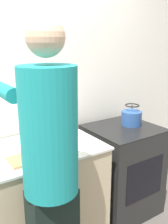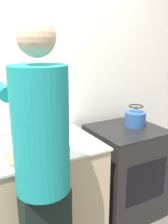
{
  "view_description": "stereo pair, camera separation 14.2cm",
  "coord_description": "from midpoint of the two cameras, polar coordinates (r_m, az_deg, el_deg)",
  "views": [
    {
      "loc": [
        -0.68,
        -1.36,
        1.68
      ],
      "look_at": [
        0.37,
        0.22,
        1.14
      ],
      "focal_mm": 40.0,
      "sensor_mm": 36.0,
      "label": 1
    },
    {
      "loc": [
        -0.56,
        -1.43,
        1.68
      ],
      "look_at": [
        0.37,
        0.22,
        1.14
      ],
      "focal_mm": 40.0,
      "sensor_mm": 36.0,
      "label": 2
    }
  ],
  "objects": [
    {
      "name": "wall_back",
      "position": [
        2.22,
        -12.73,
        5.65
      ],
      "size": [
        8.0,
        0.05,
        2.6
      ],
      "color": "white",
      "rests_on": "ground_plane"
    },
    {
      "name": "oven",
      "position": [
        2.58,
        10.94,
        -13.05
      ],
      "size": [
        0.64,
        0.61,
        0.89
      ],
      "color": "black",
      "rests_on": "ground_plane"
    },
    {
      "name": "person",
      "position": [
        1.47,
        -6.78,
        -12.48
      ],
      "size": [
        0.35,
        0.59,
        1.8
      ],
      "color": "black",
      "rests_on": "ground_plane"
    },
    {
      "name": "cutting_board",
      "position": [
        1.81,
        -10.26,
        -9.88
      ],
      "size": [
        0.31,
        0.19,
        0.02
      ],
      "color": "#A87A4C",
      "rests_on": "counter"
    },
    {
      "name": "knife",
      "position": [
        1.8,
        -9.39,
        -9.62
      ],
      "size": [
        0.2,
        0.05,
        0.01
      ],
      "rotation": [
        0.0,
        0.0,
        -0.07
      ],
      "color": "silver",
      "rests_on": "cutting_board"
    },
    {
      "name": "kettle",
      "position": [
        2.46,
        13.28,
        -1.27
      ],
      "size": [
        0.2,
        0.2,
        0.2
      ],
      "color": "#284C8C",
      "rests_on": "oven"
    }
  ]
}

